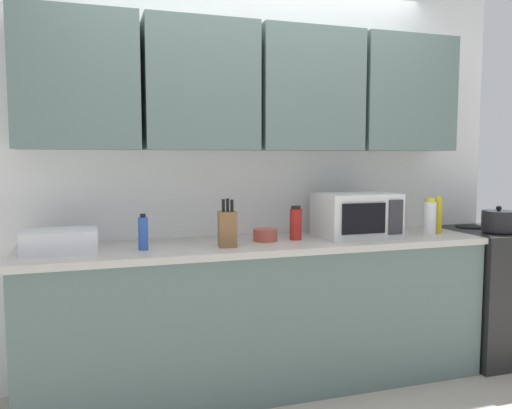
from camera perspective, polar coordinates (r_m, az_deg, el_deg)
The scene contains 12 objects.
wall_back_with_cabinets at distance 3.29m, azimuth -0.56°, elevation 8.31°, with size 3.66×0.38×2.60m.
counter_run at distance 3.21m, azimuth 0.71°, elevation -12.05°, with size 2.79×0.63×0.90m.
stove_range at distance 4.10m, azimuth 25.43°, elevation -8.71°, with size 0.76×0.64×0.91m.
kettle at distance 3.79m, azimuth 25.32°, elevation -1.67°, with size 0.21×0.21×0.17m.
microwave at distance 3.32m, azimuth 11.06°, elevation -1.16°, with size 0.48×0.37×0.28m.
dish_rack at distance 2.94m, azimuth -20.90°, elevation -3.80°, with size 0.38×0.30×0.12m, color silver.
knife_block at distance 2.91m, azimuth -3.21°, elevation -2.67°, with size 0.12×0.13×0.27m.
bottle_blue_cleaner at distance 2.87m, azimuth -12.43°, elevation -3.12°, with size 0.05×0.05×0.20m.
bottle_red_sauce at distance 3.16m, azimuth 4.44°, elevation -2.11°, with size 0.07×0.07×0.21m.
bottle_yellow_mustard at distance 3.64m, azimuth 19.57°, elevation -1.16°, with size 0.05×0.05×0.25m.
bottle_white_jar at distance 3.55m, azimuth 18.75°, elevation -1.34°, with size 0.08×0.08×0.24m.
bowl_ceramic_small at distance 3.11m, azimuth 1.02°, elevation -3.42°, with size 0.15×0.15×0.07m, color #B24C3D.
Camera 1 is at (-0.97, -3.20, 1.41)m, focal length 35.99 mm.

